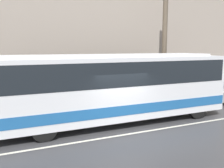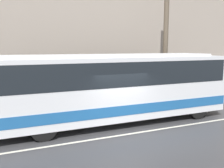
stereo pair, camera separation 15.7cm
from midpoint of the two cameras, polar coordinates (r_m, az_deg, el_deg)
The scene contains 7 objects.
ground_plane at distance 10.73m, azimuth 3.13°, elevation -11.40°, with size 60.00×60.00×0.00m, color #38383A.
sidewalk at distance 15.31m, azimuth -5.91°, elevation -5.12°, with size 60.00×2.38×0.13m.
building_facade at distance 16.21m, azimuth -7.72°, elevation 12.94°, with size 60.00×0.35×10.25m.
lane_stripe at distance 10.73m, azimuth 3.13°, elevation -11.38°, with size 54.00×0.14×0.01m.
transit_bus at distance 11.85m, azimuth -0.01°, elevation -0.20°, with size 11.73×2.49×3.30m.
utility_pole_near at distance 16.57m, azimuth 11.61°, elevation 8.64°, with size 0.31×0.31×7.24m.
pedestrian_waiting at distance 15.95m, azimuth -3.58°, elevation -1.44°, with size 0.36×0.36×1.67m.
Camera 1 is at (-4.76, -8.91, 3.63)m, focal length 40.00 mm.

